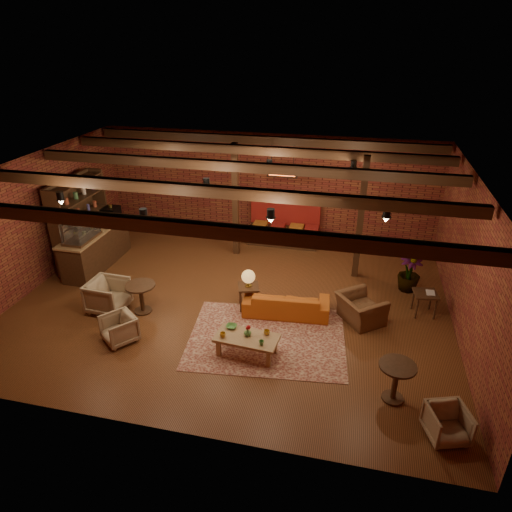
% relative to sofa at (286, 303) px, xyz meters
% --- Properties ---
extents(floor, '(10.00, 10.00, 0.00)m').
position_rel_sofa_xyz_m(floor, '(-1.33, 0.20, -0.28)').
color(floor, '#3E230F').
rests_on(floor, ground).
extents(ceiling, '(10.00, 8.00, 0.02)m').
position_rel_sofa_xyz_m(ceiling, '(-1.33, 0.20, 2.92)').
color(ceiling, black).
rests_on(ceiling, wall_back).
extents(wall_back, '(10.00, 0.02, 3.20)m').
position_rel_sofa_xyz_m(wall_back, '(-1.33, 4.20, 1.32)').
color(wall_back, maroon).
rests_on(wall_back, ground).
extents(wall_front, '(10.00, 0.02, 3.20)m').
position_rel_sofa_xyz_m(wall_front, '(-1.33, -3.80, 1.32)').
color(wall_front, maroon).
rests_on(wall_front, ground).
extents(wall_left, '(0.02, 8.00, 3.20)m').
position_rel_sofa_xyz_m(wall_left, '(-6.33, 0.20, 1.32)').
color(wall_left, maroon).
rests_on(wall_left, ground).
extents(wall_right, '(0.02, 8.00, 3.20)m').
position_rel_sofa_xyz_m(wall_right, '(3.67, 0.20, 1.32)').
color(wall_right, maroon).
rests_on(wall_right, ground).
extents(ceiling_beams, '(9.80, 6.40, 0.22)m').
position_rel_sofa_xyz_m(ceiling_beams, '(-1.33, 0.20, 2.80)').
color(ceiling_beams, '#311E10').
rests_on(ceiling_beams, ceiling).
extents(ceiling_pipe, '(9.60, 0.12, 0.12)m').
position_rel_sofa_xyz_m(ceiling_pipe, '(-1.33, 1.80, 2.57)').
color(ceiling_pipe, black).
rests_on(ceiling_pipe, ceiling).
extents(post_left, '(0.16, 0.16, 3.20)m').
position_rel_sofa_xyz_m(post_left, '(-1.93, 2.80, 1.32)').
color(post_left, '#311E10').
rests_on(post_left, ground).
extents(post_right, '(0.16, 0.16, 3.20)m').
position_rel_sofa_xyz_m(post_right, '(1.47, 2.20, 1.32)').
color(post_right, '#311E10').
rests_on(post_right, ground).
extents(service_counter, '(0.80, 2.50, 1.60)m').
position_rel_sofa_xyz_m(service_counter, '(-5.43, 1.20, 0.52)').
color(service_counter, '#311E10').
rests_on(service_counter, ground).
extents(plant_counter, '(0.35, 0.39, 0.30)m').
position_rel_sofa_xyz_m(plant_counter, '(-5.33, 1.40, 0.94)').
color(plant_counter, '#337F33').
rests_on(plant_counter, service_counter).
extents(shelving_hutch, '(0.52, 2.00, 2.40)m').
position_rel_sofa_xyz_m(shelving_hutch, '(-5.83, 1.30, 0.92)').
color(shelving_hutch, '#311E10').
rests_on(shelving_hutch, ground).
extents(banquette, '(2.10, 0.70, 1.00)m').
position_rel_sofa_xyz_m(banquette, '(-0.73, 3.75, 0.22)').
color(banquette, maroon).
rests_on(banquette, ground).
extents(service_sign, '(0.86, 0.06, 0.30)m').
position_rel_sofa_xyz_m(service_sign, '(-0.73, 3.30, 2.07)').
color(service_sign, '#FF5319').
rests_on(service_sign, ceiling).
extents(ceiling_spotlights, '(6.40, 4.40, 0.28)m').
position_rel_sofa_xyz_m(ceiling_spotlights, '(-1.33, 0.20, 2.58)').
color(ceiling_spotlights, black).
rests_on(ceiling_spotlights, ceiling).
extents(rug, '(3.50, 2.83, 0.01)m').
position_rel_sofa_xyz_m(rug, '(-0.23, -1.01, -0.28)').
color(rug, maroon).
rests_on(rug, floor).
extents(sofa, '(1.99, 0.91, 0.57)m').
position_rel_sofa_xyz_m(sofa, '(0.00, 0.00, 0.00)').
color(sofa, '#B45219').
rests_on(sofa, floor).
extents(coffee_table, '(1.29, 0.72, 0.68)m').
position_rel_sofa_xyz_m(coffee_table, '(-0.52, -1.62, 0.10)').
color(coffee_table, '#8E6442').
rests_on(coffee_table, floor).
extents(side_table_lamp, '(0.59, 0.59, 0.98)m').
position_rel_sofa_xyz_m(side_table_lamp, '(-0.89, 0.05, 0.47)').
color(side_table_lamp, '#311E10').
rests_on(side_table_lamp, floor).
extents(round_table_left, '(0.68, 0.68, 0.71)m').
position_rel_sofa_xyz_m(round_table_left, '(-3.23, -0.66, 0.19)').
color(round_table_left, '#311E10').
rests_on(round_table_left, floor).
extents(armchair_a, '(0.80, 0.85, 0.83)m').
position_rel_sofa_xyz_m(armchair_a, '(-4.01, -0.77, 0.13)').
color(armchair_a, '#BEAD93').
rests_on(armchair_a, floor).
extents(armchair_b, '(0.86, 0.85, 0.65)m').
position_rel_sofa_xyz_m(armchair_b, '(-3.20, -1.79, 0.04)').
color(armchair_b, '#BEAD93').
rests_on(armchair_b, floor).
extents(armchair_right, '(1.07, 1.13, 0.83)m').
position_rel_sofa_xyz_m(armchair_right, '(1.64, 0.08, 0.13)').
color(armchair_right, brown).
rests_on(armchair_right, floor).
extents(side_table_book, '(0.57, 0.57, 0.58)m').
position_rel_sofa_xyz_m(side_table_book, '(3.05, 0.69, 0.23)').
color(side_table_book, '#311E10').
rests_on(side_table_book, floor).
extents(round_table_right, '(0.64, 0.64, 0.75)m').
position_rel_sofa_xyz_m(round_table_right, '(2.29, -2.25, 0.22)').
color(round_table_right, '#311E10').
rests_on(round_table_right, floor).
extents(armchair_far, '(0.75, 0.73, 0.62)m').
position_rel_sofa_xyz_m(armchair_far, '(3.07, -2.92, 0.03)').
color(armchair_far, '#BEAD93').
rests_on(armchair_far, floor).
extents(plant_tall, '(1.94, 1.94, 2.94)m').
position_rel_sofa_xyz_m(plant_tall, '(2.77, 1.73, 1.19)').
color(plant_tall, '#4C7F4C').
rests_on(plant_tall, floor).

